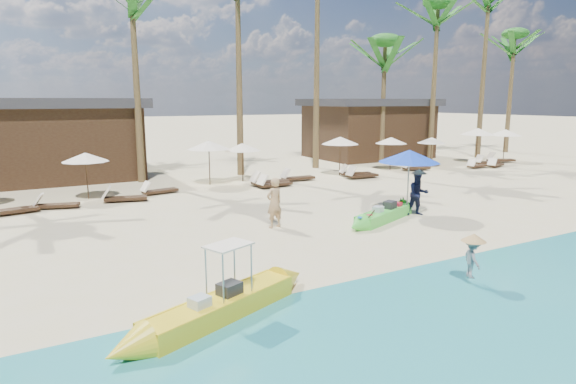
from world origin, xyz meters
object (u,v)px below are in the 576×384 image
yellow_canoe (222,306)px  blue_umbrella (409,156)px  green_canoe (384,214)px  tourist (274,203)px

yellow_canoe → blue_umbrella: (9.19, 4.79, 1.95)m
blue_umbrella → green_canoe: bearing=-167.9°
tourist → blue_umbrella: (5.17, -0.74, 1.34)m
tourist → blue_umbrella: 5.39m
yellow_canoe → tourist: bearing=32.2°
yellow_canoe → tourist: (4.02, 5.53, 0.61)m
green_canoe → yellow_canoe: bearing=-172.3°
yellow_canoe → blue_umbrella: 10.55m
blue_umbrella → yellow_canoe: bearing=-152.5°
green_canoe → tourist: size_ratio=2.79×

